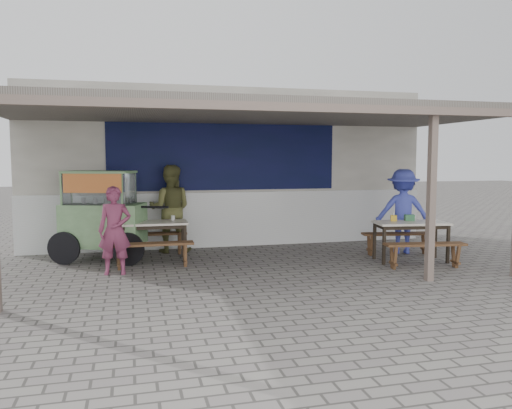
{
  "coord_description": "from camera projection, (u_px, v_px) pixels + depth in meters",
  "views": [
    {
      "loc": [
        -2.22,
        -7.77,
        1.93
      ],
      "look_at": [
        -0.03,
        0.9,
        1.11
      ],
      "focal_mm": 35.0,
      "sensor_mm": 36.0,
      "label": 1
    }
  ],
  "objects": [
    {
      "name": "ground",
      "position": [
        271.0,
        276.0,
        8.22
      ],
      "size": [
        60.0,
        60.0,
        0.0
      ],
      "primitive_type": "plane",
      "color": "slate",
      "rests_on": "ground"
    },
    {
      "name": "back_wall",
      "position": [
        229.0,
        168.0,
        11.52
      ],
      "size": [
        9.0,
        1.28,
        3.5
      ],
      "color": "silver",
      "rests_on": "ground"
    },
    {
      "name": "warung_roof",
      "position": [
        259.0,
        114.0,
        8.84
      ],
      "size": [
        9.0,
        4.21,
        2.81
      ],
      "color": "#635D55",
      "rests_on": "ground"
    },
    {
      "name": "table_left",
      "position": [
        151.0,
        226.0,
        9.37
      ],
      "size": [
        1.36,
        0.68,
        0.75
      ],
      "rotation": [
        0.0,
        0.0,
        -0.01
      ],
      "color": "white",
      "rests_on": "ground"
    },
    {
      "name": "bench_left_street",
      "position": [
        152.0,
        249.0,
        8.81
      ],
      "size": [
        1.45,
        0.3,
        0.45
      ],
      "rotation": [
        0.0,
        0.0,
        -0.01
      ],
      "color": "brown",
      "rests_on": "ground"
    },
    {
      "name": "bench_left_wall",
      "position": [
        150.0,
        238.0,
        10.0
      ],
      "size": [
        1.45,
        0.3,
        0.45
      ],
      "rotation": [
        0.0,
        0.0,
        -0.01
      ],
      "color": "brown",
      "rests_on": "ground"
    },
    {
      "name": "table_right",
      "position": [
        411.0,
        226.0,
        9.37
      ],
      "size": [
        1.42,
        0.83,
        0.75
      ],
      "rotation": [
        0.0,
        0.0,
        -0.15
      ],
      "color": "white",
      "rests_on": "ground"
    },
    {
      "name": "bench_right_street",
      "position": [
        425.0,
        250.0,
        8.79
      ],
      "size": [
        1.47,
        0.49,
        0.45
      ],
      "rotation": [
        0.0,
        0.0,
        -0.15
      ],
      "color": "brown",
      "rests_on": "ground"
    },
    {
      "name": "bench_right_wall",
      "position": [
        398.0,
        238.0,
        10.03
      ],
      "size": [
        1.47,
        0.49,
        0.45
      ],
      "rotation": [
        0.0,
        0.0,
        -0.15
      ],
      "color": "brown",
      "rests_on": "ground"
    },
    {
      "name": "vendor_cart",
      "position": [
        102.0,
        212.0,
        9.38
      ],
      "size": [
        2.19,
        1.3,
        1.71
      ],
      "rotation": [
        0.0,
        0.0,
        -0.33
      ],
      "color": "#7BA870",
      "rests_on": "ground"
    },
    {
      "name": "patron_street_side",
      "position": [
        115.0,
        230.0,
        8.31
      ],
      "size": [
        0.58,
        0.41,
        1.48
      ],
      "primitive_type": "imported",
      "rotation": [
        0.0,
        0.0,
        -0.12
      ],
      "color": "#722D49",
      "rests_on": "ground"
    },
    {
      "name": "patron_wall_side",
      "position": [
        170.0,
        209.0,
        10.28
      ],
      "size": [
        0.99,
        0.84,
        1.81
      ],
      "primitive_type": "imported",
      "rotation": [
        0.0,
        0.0,
        2.95
      ],
      "color": "brown",
      "rests_on": "ground"
    },
    {
      "name": "patron_right_table",
      "position": [
        403.0,
        211.0,
        10.19
      ],
      "size": [
        1.28,
        1.03,
        1.72
      ],
      "primitive_type": "imported",
      "rotation": [
        0.0,
        0.0,
        2.73
      ],
      "color": "#414BBD",
      "rests_on": "ground"
    },
    {
      "name": "tissue_box",
      "position": [
        394.0,
        218.0,
        9.5
      ],
      "size": [
        0.15,
        0.15,
        0.11
      ],
      "primitive_type": "cube",
      "rotation": [
        0.0,
        0.0,
        -0.41
      ],
      "color": "gold",
      "rests_on": "table_right"
    },
    {
      "name": "donation_box",
      "position": [
        409.0,
        218.0,
        9.53
      ],
      "size": [
        0.2,
        0.16,
        0.12
      ],
      "primitive_type": "cube",
      "rotation": [
        0.0,
        0.0,
        -0.25
      ],
      "color": "#2D653D",
      "rests_on": "table_right"
    },
    {
      "name": "condiment_jar",
      "position": [
        173.0,
        218.0,
        9.64
      ],
      "size": [
        0.08,
        0.08,
        0.09
      ],
      "primitive_type": "cylinder",
      "color": "silver",
      "rests_on": "table_left"
    },
    {
      "name": "condiment_bowl",
      "position": [
        133.0,
        220.0,
        9.43
      ],
      "size": [
        0.24,
        0.24,
        0.05
      ],
      "primitive_type": "imported",
      "rotation": [
        0.0,
        0.0,
        -0.34
      ],
      "color": "white",
      "rests_on": "table_left"
    }
  ]
}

